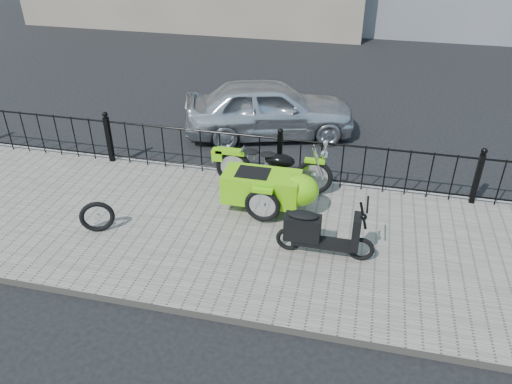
% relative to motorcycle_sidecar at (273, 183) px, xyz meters
% --- Properties ---
extents(ground, '(120.00, 120.00, 0.00)m').
position_rel_motorcycle_sidecar_xyz_m(ground, '(-0.08, -0.34, -0.59)').
color(ground, black).
rests_on(ground, ground).
extents(sidewalk, '(30.00, 3.80, 0.12)m').
position_rel_motorcycle_sidecar_xyz_m(sidewalk, '(-0.08, -0.84, -0.53)').
color(sidewalk, slate).
rests_on(sidewalk, ground).
extents(curb, '(30.00, 0.10, 0.12)m').
position_rel_motorcycle_sidecar_xyz_m(curb, '(-0.08, 1.10, -0.53)').
color(curb, gray).
rests_on(curb, ground).
extents(iron_fence, '(14.11, 0.11, 1.08)m').
position_rel_motorcycle_sidecar_xyz_m(iron_fence, '(-0.08, 0.96, -0.01)').
color(iron_fence, black).
rests_on(iron_fence, sidewalk).
extents(motorcycle_sidecar, '(2.28, 1.48, 0.98)m').
position_rel_motorcycle_sidecar_xyz_m(motorcycle_sidecar, '(0.00, 0.00, 0.00)').
color(motorcycle_sidecar, black).
rests_on(motorcycle_sidecar, sidewalk).
extents(scooter, '(1.50, 0.44, 1.01)m').
position_rel_motorcycle_sidecar_xyz_m(scooter, '(0.92, -1.14, -0.08)').
color(scooter, black).
rests_on(scooter, sidewalk).
extents(spare_tire, '(0.53, 0.33, 0.56)m').
position_rel_motorcycle_sidecar_xyz_m(spare_tire, '(-2.62, -1.36, -0.20)').
color(spare_tire, black).
rests_on(spare_tire, sidewalk).
extents(sedan_car, '(4.12, 2.62, 1.31)m').
position_rel_motorcycle_sidecar_xyz_m(sedan_car, '(-0.74, 3.20, 0.06)').
color(sedan_car, silver).
rests_on(sedan_car, ground).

